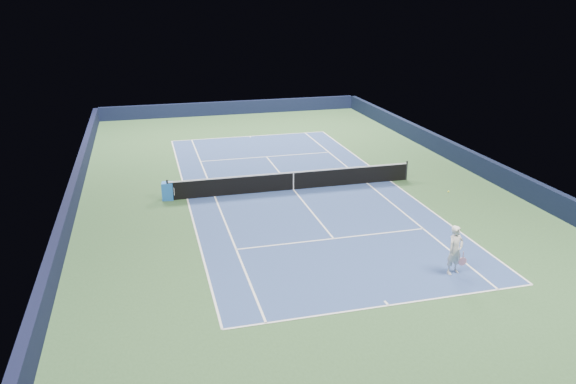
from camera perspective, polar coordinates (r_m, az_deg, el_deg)
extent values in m
plane|color=#2E4F2B|center=(29.24, 0.55, 0.24)|extent=(40.00, 40.00, 0.00)
cube|color=black|center=(47.88, -5.76, 8.50)|extent=(22.00, 0.35, 1.10)
cube|color=black|center=(33.45, 18.77, 2.68)|extent=(0.35, 40.00, 1.10)
cube|color=black|center=(28.35, -21.06, -0.57)|extent=(0.35, 40.00, 1.10)
cube|color=navy|center=(29.23, 0.55, 0.25)|extent=(10.97, 23.77, 0.01)
cube|color=white|center=(40.35, -3.91, 5.68)|extent=(10.97, 0.08, 0.00)
cube|color=white|center=(19.06, 10.16, -11.27)|extent=(10.97, 0.08, 0.00)
cube|color=white|center=(31.06, 10.36, 1.11)|extent=(0.08, 23.77, 0.00)
cube|color=white|center=(28.37, -10.20, -0.68)|extent=(0.08, 23.77, 0.00)
cube|color=white|center=(30.52, 8.03, 0.91)|extent=(0.08, 23.77, 0.00)
cube|color=white|center=(28.49, -7.46, -0.44)|extent=(0.08, 23.77, 0.00)
cube|color=white|center=(35.16, -2.20, 3.61)|extent=(8.23, 0.08, 0.00)
cube|color=white|center=(23.56, 4.66, -4.74)|extent=(8.23, 0.08, 0.00)
cube|color=white|center=(29.23, 0.55, 0.26)|extent=(0.08, 12.80, 0.00)
cube|color=white|center=(40.21, -3.87, 5.63)|extent=(0.08, 0.30, 0.00)
cube|color=white|center=(19.18, 9.98, -11.06)|extent=(0.08, 0.30, 0.00)
cylinder|color=black|center=(28.15, -12.12, 0.17)|extent=(0.10, 0.10, 1.07)
cylinder|color=black|center=(31.28, 11.94, 2.15)|extent=(0.10, 0.10, 1.07)
cube|color=black|center=(29.09, 0.55, 1.09)|extent=(12.80, 0.03, 0.91)
cube|color=white|center=(28.94, 0.55, 2.01)|extent=(12.80, 0.04, 0.06)
cube|color=white|center=(29.09, 0.55, 1.09)|extent=(0.05, 0.04, 0.91)
cube|color=blue|center=(28.33, -12.12, 0.10)|extent=(0.61, 0.57, 0.88)
cube|color=white|center=(28.34, -11.54, 0.16)|extent=(0.04, 0.39, 0.39)
imported|color=silver|center=(21.21, 16.62, -5.66)|extent=(0.78, 0.62, 1.86)
cylinder|color=#CC8496|center=(21.43, 17.37, -6.17)|extent=(0.03, 0.03, 0.31)
cylinder|color=black|center=(21.53, 17.30, -6.75)|extent=(0.31, 0.02, 0.31)
cylinder|color=pink|center=(21.53, 17.30, -6.75)|extent=(0.33, 0.03, 0.33)
sphere|color=yellow|center=(21.35, 15.98, 0.04)|extent=(0.07, 0.07, 0.07)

